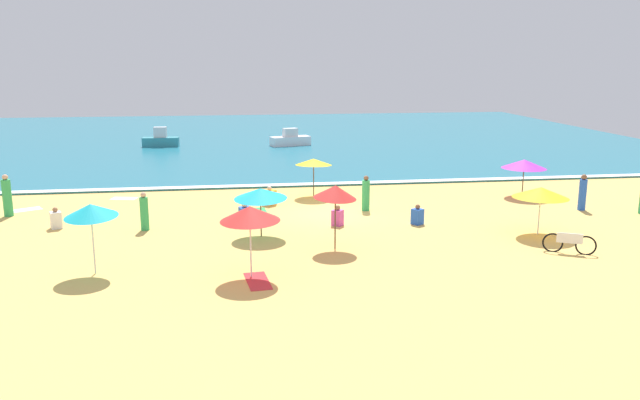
% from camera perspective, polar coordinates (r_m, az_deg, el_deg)
% --- Properties ---
extents(ground_plane, '(60.00, 60.00, 0.00)m').
position_cam_1_polar(ground_plane, '(28.77, 0.78, -1.14)').
color(ground_plane, '#EDBC60').
extents(ocean_water, '(60.00, 44.00, 0.10)m').
position_cam_1_polar(ocean_water, '(56.19, -3.70, 5.59)').
color(ocean_water, teal).
rests_on(ocean_water, ground_plane).
extents(wave_breaker_foam, '(57.00, 0.70, 0.01)m').
position_cam_1_polar(wave_breaker_foam, '(34.84, -0.83, 1.44)').
color(wave_breaker_foam, white).
rests_on(wave_breaker_foam, ocean_water).
extents(beach_umbrella_0, '(2.58, 2.58, 2.34)m').
position_cam_1_polar(beach_umbrella_0, '(20.03, -6.23, -1.21)').
color(beach_umbrella_0, silver).
rests_on(beach_umbrella_0, ground_plane).
extents(beach_umbrella_1, '(2.22, 2.22, 2.40)m').
position_cam_1_polar(beach_umbrella_1, '(22.96, 1.37, 0.73)').
color(beach_umbrella_1, '#4C3823').
rests_on(beach_umbrella_1, ground_plane).
extents(beach_umbrella_2, '(2.62, 2.63, 1.97)m').
position_cam_1_polar(beach_umbrella_2, '(24.71, -5.30, 0.58)').
color(beach_umbrella_2, '#4C3823').
rests_on(beach_umbrella_2, ground_plane).
extents(beach_umbrella_3, '(2.42, 2.43, 1.94)m').
position_cam_1_polar(beach_umbrella_3, '(31.92, -0.57, 3.40)').
color(beach_umbrella_3, '#4C3823').
rests_on(beach_umbrella_3, ground_plane).
extents(beach_umbrella_4, '(2.73, 2.73, 1.86)m').
position_cam_1_polar(beach_umbrella_4, '(33.52, 17.64, 3.07)').
color(beach_umbrella_4, '#4C3823').
rests_on(beach_umbrella_4, ground_plane).
extents(beach_umbrella_5, '(2.04, 2.06, 2.36)m').
position_cam_1_polar(beach_umbrella_5, '(21.48, -19.66, -0.88)').
color(beach_umbrella_5, silver).
rests_on(beach_umbrella_5, ground_plane).
extents(beach_umbrella_6, '(3.05, 3.05, 1.91)m').
position_cam_1_polar(beach_umbrella_6, '(26.31, 18.98, 0.64)').
color(beach_umbrella_6, silver).
rests_on(beach_umbrella_6, ground_plane).
extents(parked_bicycle, '(1.64, 0.90, 0.76)m').
position_cam_1_polar(parked_bicycle, '(24.44, 21.22, -3.56)').
color(parked_bicycle, black).
rests_on(parked_bicycle, ground_plane).
extents(beachgoer_0, '(0.54, 0.54, 0.88)m').
position_cam_1_polar(beachgoer_0, '(28.19, -22.36, -1.61)').
color(beachgoer_0, white).
rests_on(beachgoer_0, ground_plane).
extents(beachgoer_1, '(0.54, 0.54, 0.88)m').
position_cam_1_polar(beachgoer_1, '(27.26, -6.67, -1.20)').
color(beachgoer_1, blue).
rests_on(beachgoer_1, ground_plane).
extents(beachgoer_2, '(0.54, 0.54, 1.85)m').
position_cam_1_polar(beachgoer_2, '(31.13, -25.99, 0.26)').
color(beachgoer_2, green).
rests_on(beachgoer_2, ground_plane).
extents(beachgoer_3, '(0.49, 0.49, 1.61)m').
position_cam_1_polar(beachgoer_3, '(29.12, 4.08, 0.50)').
color(beachgoer_3, green).
rests_on(beachgoer_3, ground_plane).
extents(beachgoer_5, '(0.40, 0.40, 1.56)m').
position_cam_1_polar(beachgoer_5, '(26.68, -15.31, -1.08)').
color(beachgoer_5, green).
rests_on(beachgoer_5, ground_plane).
extents(beachgoer_6, '(0.67, 0.67, 0.89)m').
position_cam_1_polar(beachgoer_6, '(30.33, -4.49, 0.26)').
color(beachgoer_6, orange).
rests_on(beachgoer_6, ground_plane).
extents(beachgoer_7, '(0.43, 0.43, 1.65)m').
position_cam_1_polar(beachgoer_7, '(31.47, 22.25, 0.56)').
color(beachgoer_7, blue).
rests_on(beachgoer_7, ground_plane).
extents(beachgoer_8, '(0.55, 0.55, 0.87)m').
position_cam_1_polar(beachgoer_8, '(26.53, 1.57, -1.49)').
color(beachgoer_8, '#D84CA5').
rests_on(beachgoer_8, ground_plane).
extents(beachgoer_9, '(0.55, 0.55, 0.85)m').
position_cam_1_polar(beachgoer_9, '(27.03, 8.63, -1.40)').
color(beachgoer_9, blue).
rests_on(beachgoer_9, ground_plane).
extents(beach_towel_0, '(0.72, 1.32, 0.01)m').
position_cam_1_polar(beach_towel_0, '(29.24, -5.42, -0.96)').
color(beach_towel_0, green).
rests_on(beach_towel_0, ground_plane).
extents(beach_towel_1, '(0.85, 1.77, 0.01)m').
position_cam_1_polar(beach_towel_1, '(20.21, -5.54, -7.16)').
color(beach_towel_1, red).
rests_on(beach_towel_1, ground_plane).
extents(beach_towel_2, '(1.36, 0.93, 0.01)m').
position_cam_1_polar(beach_towel_2, '(33.10, -16.97, 0.13)').
color(beach_towel_2, white).
rests_on(beach_towel_2, ground_plane).
extents(beach_towel_4, '(1.54, 1.30, 0.01)m').
position_cam_1_polar(beach_towel_4, '(32.24, -24.63, -0.79)').
color(beach_towel_4, white).
rests_on(beach_towel_4, ground_plane).
extents(small_boat_0, '(2.76, 1.05, 1.50)m').
position_cam_1_polar(small_boat_0, '(51.12, -13.94, 5.18)').
color(small_boat_0, teal).
rests_on(small_boat_0, ocean_water).
extents(small_boat_1, '(3.25, 1.93, 1.33)m').
position_cam_1_polar(small_boat_1, '(50.31, -2.65, 5.38)').
color(small_boat_1, white).
rests_on(small_boat_1, ocean_water).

